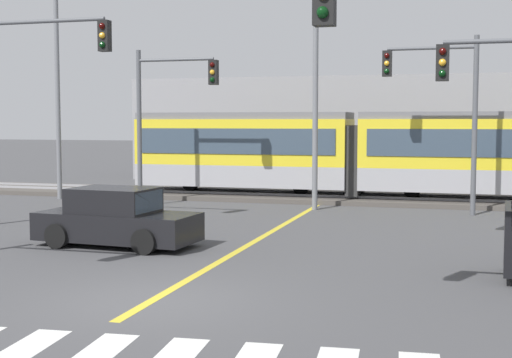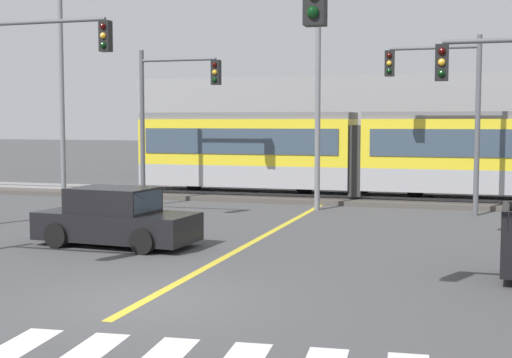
% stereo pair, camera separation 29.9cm
% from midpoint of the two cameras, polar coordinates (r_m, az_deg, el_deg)
% --- Properties ---
extents(ground_plane, '(200.00, 200.00, 0.00)m').
position_cam_midpoint_polar(ground_plane, '(13.16, -9.10, -9.66)').
color(ground_plane, '#474749').
extents(track_bed, '(120.00, 4.00, 0.18)m').
position_cam_midpoint_polar(track_bed, '(29.62, 5.41, -1.49)').
color(track_bed, '#4C4742').
rests_on(track_bed, ground).
extents(rail_near, '(120.00, 0.08, 0.10)m').
position_cam_midpoint_polar(rail_near, '(28.91, 5.15, -1.36)').
color(rail_near, '#939399').
rests_on(rail_near, track_bed).
extents(rail_far, '(120.00, 0.08, 0.10)m').
position_cam_midpoint_polar(rail_far, '(30.31, 5.67, -1.09)').
color(rail_far, '#939399').
rests_on(rail_far, track_bed).
extents(light_rail_tram, '(28.00, 2.64, 3.43)m').
position_cam_midpoint_polar(light_rail_tram, '(28.97, 17.03, 2.07)').
color(light_rail_tram, '#9E9EA3').
rests_on(light_rail_tram, track_bed).
extents(lane_centre_line, '(0.20, 16.81, 0.01)m').
position_cam_midpoint_polar(lane_centre_line, '(19.59, -0.30, -4.87)').
color(lane_centre_line, gold).
rests_on(lane_centre_line, ground).
extents(sedan_crossing, '(4.31, 2.15, 1.52)m').
position_cam_midpoint_polar(sedan_crossing, '(18.91, -11.52, -3.17)').
color(sedan_crossing, black).
rests_on(sedan_crossing, ground).
extents(traffic_light_far_left, '(3.25, 0.38, 5.92)m').
position_cam_midpoint_polar(traffic_light_far_left, '(27.05, -7.59, 5.99)').
color(traffic_light_far_left, '#515459').
rests_on(traffic_light_far_left, ground).
extents(traffic_light_near_right, '(3.75, 0.38, 5.99)m').
position_cam_midpoint_polar(traffic_light_near_right, '(10.61, 16.72, 8.48)').
color(traffic_light_near_right, '#515459').
rests_on(traffic_light_near_right, ground).
extents(traffic_light_mid_left, '(4.25, 0.38, 6.64)m').
position_cam_midpoint_polar(traffic_light_mid_left, '(22.97, -18.18, 7.33)').
color(traffic_light_mid_left, '#515459').
rests_on(traffic_light_mid_left, ground).
extents(traffic_light_far_right, '(3.25, 0.38, 6.16)m').
position_cam_midpoint_polar(traffic_light_far_right, '(25.55, 14.45, 6.31)').
color(traffic_light_far_right, '#515459').
rests_on(traffic_light_far_right, ground).
extents(street_lamp_west, '(2.02, 0.28, 8.58)m').
position_cam_midpoint_polar(street_lamp_west, '(30.78, -15.59, 7.46)').
color(street_lamp_west, slate).
rests_on(street_lamp_west, ground).
extents(street_lamp_centre, '(2.50, 0.28, 8.93)m').
position_cam_midpoint_polar(street_lamp_centre, '(26.06, 4.97, 8.69)').
color(street_lamp_centre, slate).
rests_on(street_lamp_centre, ground).
extents(building_backdrop_far, '(21.85, 6.00, 5.59)m').
position_cam_midpoint_polar(building_backdrop_far, '(39.91, 6.17, 3.96)').
color(building_backdrop_far, gray).
rests_on(building_backdrop_far, ground).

